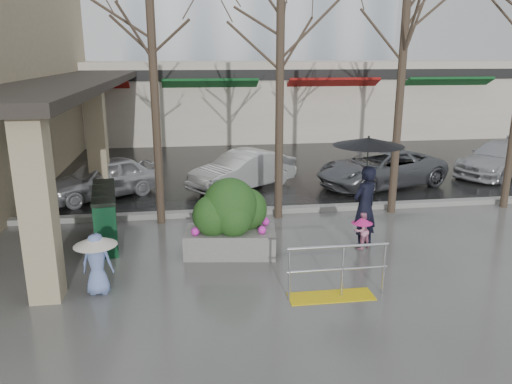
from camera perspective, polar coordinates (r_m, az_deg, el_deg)
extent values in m
plane|color=#51514F|center=(10.41, -0.32, -9.36)|extent=(120.00, 120.00, 0.00)
cube|color=black|center=(31.68, -5.83, 7.49)|extent=(120.00, 36.00, 0.01)
cube|color=gray|center=(14.09, -2.55, -2.29)|extent=(120.00, 0.30, 0.15)
cube|color=#2D2823|center=(17.72, -20.08, 12.16)|extent=(2.80, 18.00, 0.25)
cube|color=tan|center=(9.60, -23.64, -1.71)|extent=(0.55, 0.55, 3.50)
cube|color=tan|center=(15.79, -17.66, 5.20)|extent=(0.55, 0.55, 3.50)
cube|color=beige|center=(27.65, -1.35, 10.57)|extent=(34.00, 6.00, 4.00)
cube|color=maroon|center=(24.95, -19.44, 11.14)|extent=(4.50, 1.68, 0.87)
cube|color=#0F4C1E|center=(24.53, -5.28, 11.87)|extent=(4.50, 1.68, 0.87)
cube|color=maroon|center=(25.56, 8.58, 11.91)|extent=(4.50, 1.68, 0.87)
cube|color=#0F4C1E|center=(27.87, 20.72, 11.39)|extent=(4.50, 1.68, 0.87)
cube|color=black|center=(24.69, -0.55, 13.23)|extent=(34.00, 0.35, 0.50)
cube|color=yellow|center=(9.60, 8.57, -11.72)|extent=(1.60, 0.50, 0.02)
cylinder|color=silver|center=(9.20, 3.84, -9.43)|extent=(0.05, 0.05, 1.00)
cylinder|color=silver|center=(9.45, 9.86, -8.95)|extent=(0.05, 0.05, 1.00)
cylinder|color=silver|center=(9.71, 14.41, -8.52)|extent=(0.05, 0.05, 1.00)
cylinder|color=silver|center=(9.22, 9.41, -6.18)|extent=(1.90, 0.06, 0.06)
cylinder|color=silver|center=(9.40, 9.29, -8.73)|extent=(1.90, 0.04, 0.04)
cylinder|color=#382B21|center=(13.01, -11.51, 10.90)|extent=(0.22, 0.22, 6.80)
cylinder|color=#382B21|center=(13.22, 2.73, 11.69)|extent=(0.22, 0.22, 7.00)
cylinder|color=#382B21|center=(14.23, 16.11, 10.37)|extent=(0.22, 0.22, 6.50)
imported|color=black|center=(11.77, 12.31, -1.68)|extent=(0.84, 0.75, 1.94)
cylinder|color=black|center=(11.52, 12.59, 3.07)|extent=(0.02, 0.02, 1.23)
cone|color=black|center=(11.43, 12.74, 5.63)|extent=(1.60, 1.60, 0.18)
sphere|color=black|center=(11.41, 12.78, 6.18)|extent=(0.05, 0.05, 0.05)
imported|color=pink|center=(11.79, 11.98, -4.32)|extent=(0.54, 0.50, 0.89)
cylinder|color=black|center=(11.74, 12.02, -3.57)|extent=(0.02, 0.02, 0.39)
cone|color=#F3268C|center=(11.71, 12.05, -3.09)|extent=(0.50, 0.50, 0.18)
sphere|color=black|center=(11.67, 12.08, -2.58)|extent=(0.05, 0.05, 0.05)
imported|color=#7088C7|center=(9.85, -17.70, -7.84)|extent=(0.61, 0.43, 1.19)
cylinder|color=black|center=(9.75, -17.83, -6.34)|extent=(0.02, 0.02, 0.55)
cone|color=silver|center=(9.69, -17.92, -5.31)|extent=(0.80, 0.80, 0.18)
sphere|color=black|center=(9.65, -17.97, -4.70)|extent=(0.05, 0.05, 0.05)
cube|color=gray|center=(11.33, -2.94, -5.71)|extent=(2.14, 1.28, 0.56)
ellipsoid|color=#163F14|center=(11.06, -3.00, -1.67)|extent=(1.23, 1.11, 1.29)
sphere|color=#163F14|center=(10.97, -4.98, -2.70)|extent=(0.89, 0.89, 0.89)
sphere|color=#163F14|center=(11.29, -1.09, -2.00)|extent=(0.94, 0.94, 0.94)
cube|color=#0C371D|center=(11.60, -16.80, -4.20)|extent=(0.55, 0.55, 1.19)
cube|color=black|center=(11.41, -17.06, -1.14)|extent=(0.59, 0.59, 0.09)
cube|color=black|center=(12.17, -16.80, -3.29)|extent=(0.55, 0.55, 1.19)
cube|color=black|center=(11.98, -17.04, -0.35)|extent=(0.59, 0.59, 0.09)
cube|color=#0C3714|center=(12.73, -16.80, -2.46)|extent=(0.55, 0.55, 1.19)
cube|color=black|center=(12.56, -17.03, 0.36)|extent=(0.59, 0.59, 0.09)
cube|color=black|center=(13.30, -16.80, -1.69)|extent=(0.55, 0.55, 1.19)
cube|color=black|center=(13.13, -17.02, 1.01)|extent=(0.59, 0.59, 0.09)
imported|color=#B7B8BD|center=(16.34, -17.13, 1.55)|extent=(3.92, 3.25, 1.26)
imported|color=white|center=(16.67, -1.50, 2.51)|extent=(3.91, 3.25, 1.26)
imported|color=slate|center=(17.50, 14.07, 2.67)|extent=(4.96, 3.37, 1.26)
imported|color=#B3B4B8|center=(20.70, 26.16, 3.48)|extent=(4.64, 3.72, 1.26)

